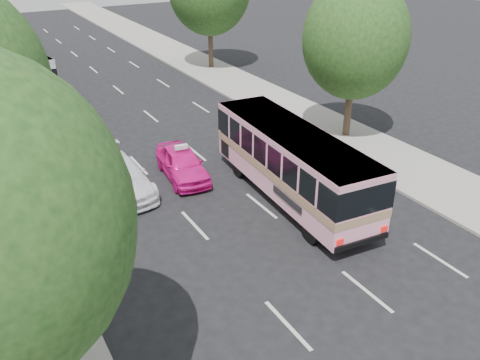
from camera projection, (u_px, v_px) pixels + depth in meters
ground at (301, 267)px, 16.44m from camera, size 120.00×120.00×0.00m
sidewalk_right at (231, 81)px, 35.65m from camera, size 4.00×90.00×0.12m
tree_right_near at (358, 35)px, 24.13m from camera, size 5.10×5.10×7.95m
pink_bus at (292, 158)px, 19.72m from camera, size 2.90×9.14×2.87m
pink_taxi at (182, 163)px, 21.93m from camera, size 2.01×4.09×1.34m
white_pickup at (119, 176)px, 20.80m from camera, size 2.06×4.80×1.38m
taxi_roof_sign at (181, 147)px, 21.59m from camera, size 0.57×0.24×0.18m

